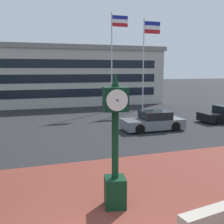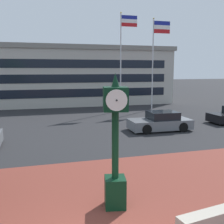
% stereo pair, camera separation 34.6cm
% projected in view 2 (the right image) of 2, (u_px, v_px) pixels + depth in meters
% --- Properties ---
extents(street_clock, '(0.79, 0.83, 3.99)m').
position_uv_depth(street_clock, '(115.00, 145.00, 7.84)').
color(street_clock, black).
rests_on(street_clock, ground).
extents(car_street_near, '(4.19, 2.02, 1.28)m').
position_uv_depth(car_street_near, '(160.00, 122.00, 18.31)').
color(car_street_near, slate).
rests_on(car_street_near, ground).
extents(flagpole_primary, '(1.72, 0.14, 9.51)m').
position_uv_depth(flagpole_primary, '(123.00, 53.00, 26.22)').
color(flagpole_primary, silver).
rests_on(flagpole_primary, ground).
extents(flagpole_secondary, '(1.86, 0.14, 9.15)m').
position_uv_depth(flagpole_secondary, '(155.00, 54.00, 27.16)').
color(flagpole_secondary, silver).
rests_on(flagpole_secondary, ground).
extents(civic_building, '(25.71, 15.69, 6.78)m').
position_uv_depth(civic_building, '(61.00, 75.00, 36.07)').
color(civic_building, '#B2ADA3').
rests_on(civic_building, ground).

